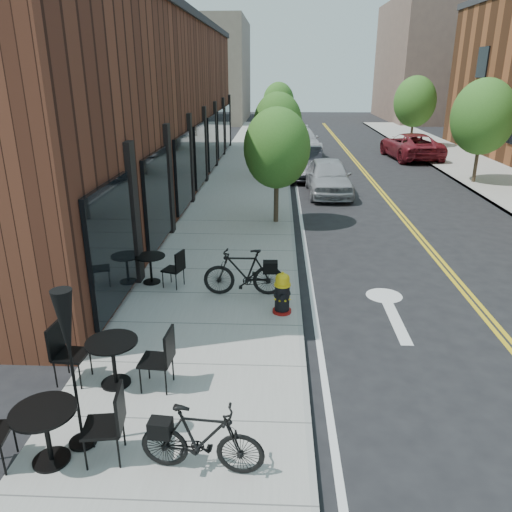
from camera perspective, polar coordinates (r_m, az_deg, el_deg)
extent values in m
plane|color=black|center=(9.05, 5.77, -13.09)|extent=(120.00, 120.00, 0.00)
cube|color=#9E9B93|center=(18.27, -2.10, 4.75)|extent=(4.00, 70.00, 0.12)
cube|color=#411F15|center=(22.40, -13.40, 16.06)|extent=(5.00, 28.00, 7.00)
cube|color=#726656|center=(56.04, -5.43, 20.30)|extent=(8.00, 14.00, 10.00)
cube|color=brown|center=(59.88, 19.86, 20.23)|extent=(10.00, 16.00, 12.00)
cylinder|color=#382B1E|center=(17.03, 2.32, 6.59)|extent=(0.16, 0.16, 1.61)
ellipsoid|color=#32651F|center=(16.71, 2.41, 12.21)|extent=(2.20, 2.20, 2.64)
cylinder|color=#382B1E|center=(24.87, 2.44, 11.05)|extent=(0.16, 0.16, 1.68)
ellipsoid|color=#32651F|center=(24.65, 2.51, 15.09)|extent=(2.30, 2.30, 2.76)
cylinder|color=#382B1E|center=(32.80, 2.50, 13.22)|extent=(0.16, 0.16, 1.57)
ellipsoid|color=#32651F|center=(32.63, 2.55, 16.05)|extent=(2.10, 2.10, 2.52)
cylinder|color=#382B1E|center=(40.74, 2.54, 14.71)|extent=(0.16, 0.16, 1.71)
ellipsoid|color=#32651F|center=(40.60, 2.59, 17.26)|extent=(2.40, 2.40, 2.88)
cylinder|color=#382B1E|center=(25.56, 23.85, 9.78)|extent=(0.16, 0.16, 1.82)
ellipsoid|color=#32651F|center=(25.33, 24.52, 14.27)|extent=(2.80, 2.80, 3.36)
cylinder|color=#382B1E|center=(36.91, 17.36, 13.33)|extent=(0.16, 0.16, 1.82)
ellipsoid|color=#32651F|center=(36.75, 17.71, 16.46)|extent=(2.80, 2.80, 3.36)
cylinder|color=maroon|center=(10.77, 2.98, -6.27)|extent=(0.54, 0.54, 0.06)
cylinder|color=black|center=(10.64, 3.01, -4.82)|extent=(0.42, 0.42, 0.60)
cylinder|color=gold|center=(10.51, 3.04, -3.28)|extent=(0.47, 0.47, 0.04)
cylinder|color=gold|center=(10.48, 3.05, -2.87)|extent=(0.40, 0.40, 0.14)
ellipsoid|color=gold|center=(10.45, 3.05, -2.47)|extent=(0.39, 0.39, 0.18)
cylinder|color=gold|center=(10.41, 3.06, -2.01)|extent=(0.07, 0.07, 0.06)
imported|color=black|center=(11.37, -1.43, -1.87)|extent=(1.85, 0.56, 1.11)
imported|color=black|center=(6.75, -6.22, -20.12)|extent=(1.65, 0.60, 0.97)
cylinder|color=black|center=(7.64, -22.31, -20.72)|extent=(0.55, 0.55, 0.03)
cylinder|color=black|center=(7.41, -22.72, -18.48)|extent=(0.07, 0.07, 0.77)
cylinder|color=black|center=(7.18, -23.15, -16.01)|extent=(0.94, 0.94, 0.03)
cylinder|color=black|center=(8.82, -15.69, -13.76)|extent=(0.52, 0.52, 0.03)
cylinder|color=black|center=(8.62, -15.93, -11.68)|extent=(0.07, 0.07, 0.77)
cylinder|color=black|center=(8.43, -16.18, -9.43)|extent=(0.89, 0.89, 0.03)
cylinder|color=black|center=(12.49, -11.81, -2.90)|extent=(0.53, 0.53, 0.03)
cylinder|color=black|center=(12.36, -11.92, -1.50)|extent=(0.07, 0.07, 0.67)
cylinder|color=black|center=(12.24, -12.03, -0.03)|extent=(0.92, 0.92, 0.03)
cylinder|color=black|center=(7.78, -19.14, -19.40)|extent=(0.38, 0.38, 0.04)
cylinder|color=black|center=(7.13, -20.20, -12.34)|extent=(0.04, 0.04, 2.25)
cone|color=black|center=(6.80, -20.90, -7.48)|extent=(0.27, 0.27, 0.99)
imported|color=#9EA0A6|center=(21.75, 8.27, 8.97)|extent=(1.86, 4.46, 1.51)
imported|color=black|center=(25.18, 5.68, 10.57)|extent=(1.67, 4.50, 1.47)
imported|color=#BBBAC0|center=(33.01, 5.00, 13.02)|extent=(2.89, 5.75, 1.60)
imported|color=maroon|center=(32.07, 17.26, 11.94)|extent=(3.07, 5.75, 1.54)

